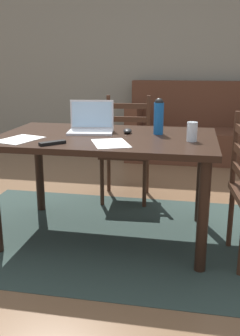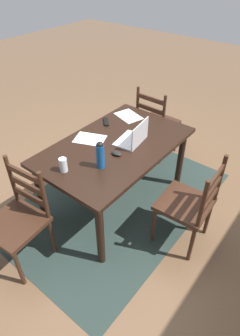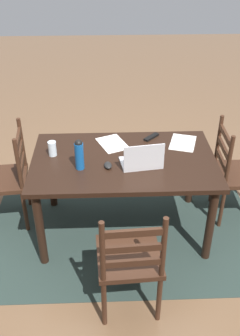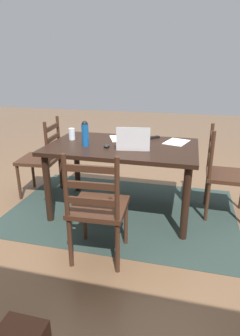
{
  "view_description": "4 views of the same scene",
  "coord_description": "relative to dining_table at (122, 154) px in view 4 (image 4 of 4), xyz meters",
  "views": [
    {
      "loc": [
        0.59,
        -2.57,
        1.26
      ],
      "look_at": [
        0.11,
        -0.07,
        0.55
      ],
      "focal_mm": 40.85,
      "sensor_mm": 36.0,
      "label": 1
    },
    {
      "loc": [
        1.79,
        1.49,
        2.29
      ],
      "look_at": [
        0.06,
        0.1,
        0.55
      ],
      "focal_mm": 30.77,
      "sensor_mm": 36.0,
      "label": 2
    },
    {
      "loc": [
        0.14,
        2.72,
        2.43
      ],
      "look_at": [
        0.03,
        0.04,
        0.69
      ],
      "focal_mm": 41.53,
      "sensor_mm": 36.0,
      "label": 3
    },
    {
      "loc": [
        -0.66,
        2.72,
        1.53
      ],
      "look_at": [
        0.04,
        -0.05,
        0.48
      ],
      "focal_mm": 30.1,
      "sensor_mm": 36.0,
      "label": 4
    }
  ],
  "objects": [
    {
      "name": "ground_plane",
      "position": [
        0.0,
        0.0,
        -0.66
      ],
      "size": [
        14.0,
        14.0,
        0.0
      ],
      "primitive_type": "plane",
      "color": "brown"
    },
    {
      "name": "area_rug",
      "position": [
        0.0,
        0.0,
        -0.66
      ],
      "size": [
        2.44,
        1.64,
        0.01
      ],
      "primitive_type": "cube",
      "color": "#283833",
      "rests_on": "ground"
    },
    {
      "name": "dining_table",
      "position": [
        0.0,
        0.0,
        0.0
      ],
      "size": [
        1.52,
        0.93,
        0.76
      ],
      "color": "black",
      "rests_on": "ground"
    },
    {
      "name": "chair_left_near",
      "position": [
        -1.05,
        -0.19,
        -0.2
      ],
      "size": [
        0.45,
        0.45,
        0.95
      ],
      "color": "#3D2316",
      "rests_on": "ground"
    },
    {
      "name": "chair_far_head",
      "position": [
        -0.0,
        0.84,
        -0.2
      ],
      "size": [
        0.47,
        0.47,
        0.95
      ],
      "color": "#3D2316",
      "rests_on": "ground"
    },
    {
      "name": "chair_right_near",
      "position": [
        1.05,
        -0.19,
        -0.2
      ],
      "size": [
        0.48,
        0.48,
        0.95
      ],
      "color": "#3D2316",
      "rests_on": "ground"
    },
    {
      "name": "laptop",
      "position": [
        -0.14,
        0.12,
        0.15
      ],
      "size": [
        0.35,
        0.26,
        0.23
      ],
      "color": "silver",
      "rests_on": "dining_table"
    },
    {
      "name": "water_bottle",
      "position": [
        0.35,
        0.13,
        0.23
      ],
      "size": [
        0.07,
        0.07,
        0.25
      ],
      "color": "#145199",
      "rests_on": "dining_table"
    },
    {
      "name": "drinking_glass",
      "position": [
        0.59,
        -0.08,
        0.16
      ],
      "size": [
        0.07,
        0.07,
        0.13
      ],
      "primitive_type": "cylinder",
      "color": "silver",
      "rests_on": "dining_table"
    },
    {
      "name": "computer_mouse",
      "position": [
        0.13,
        0.12,
        0.11
      ],
      "size": [
        0.07,
        0.11,
        0.03
      ],
      "primitive_type": "ellipsoid",
      "rotation": [
        0.0,
        0.0,
        0.12
      ],
      "color": "black",
      "rests_on": "dining_table"
    },
    {
      "name": "tv_remote",
      "position": [
        -0.27,
        -0.35,
        0.11
      ],
      "size": [
        0.15,
        0.15,
        0.02
      ],
      "primitive_type": "cube",
      "rotation": [
        0.0,
        0.0,
        2.37
      ],
      "color": "black",
      "rests_on": "dining_table"
    },
    {
      "name": "paper_stack_left",
      "position": [
        0.09,
        -0.26,
        0.1
      ],
      "size": [
        0.31,
        0.35,
        0.0
      ],
      "primitive_type": "cube",
      "rotation": [
        0.0,
        0.0,
        0.4
      ],
      "color": "white",
      "rests_on": "dining_table"
    },
    {
      "name": "paper_stack_right",
      "position": [
        -0.53,
        -0.25,
        0.1
      ],
      "size": [
        0.29,
        0.34,
        0.0
      ],
      "primitive_type": "cube",
      "rotation": [
        0.0,
        0.0,
        -0.3
      ],
      "color": "white",
      "rests_on": "dining_table"
    }
  ]
}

